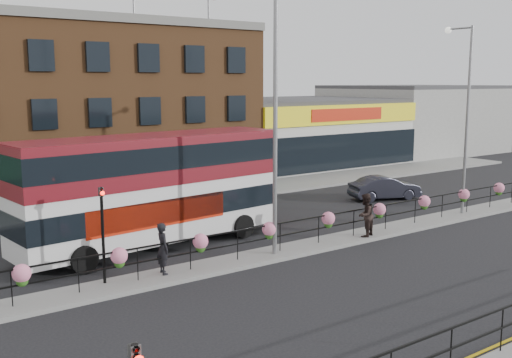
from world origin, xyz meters
TOP-DOWN VIEW (x-y plane):
  - ground at (0.00, 0.00)m, footprint 120.00×120.00m
  - north_pavement at (0.00, 12.00)m, footprint 60.00×4.00m
  - median at (0.00, 0.00)m, footprint 60.00×1.60m
  - brick_building at (-4.00, 19.96)m, footprint 25.00×12.21m
  - supermarket at (16.00, 19.90)m, footprint 15.00×12.25m
  - warehouse_east at (30.75, 20.00)m, footprint 14.50×12.00m
  - median_railing at (-0.00, 0.00)m, footprint 30.04×0.56m
  - south_railing at (-2.00, -10.10)m, footprint 20.04×0.05m
  - double_decker_bus at (-4.48, 3.82)m, footprint 11.55×3.82m
  - car at (10.68, 5.22)m, footprint 3.90×4.93m
  - pedestrian_a at (-5.99, 0.13)m, footprint 0.78×0.63m
  - pedestrian_b at (3.30, -0.38)m, footprint 1.34×1.27m
  - lamp_column_west at (-1.38, 0.12)m, footprint 0.38×1.86m
  - lamp_column_east at (10.63, 0.25)m, footprint 0.33×1.62m
  - traffic_light_median at (-8.00, 0.39)m, footprint 0.15×0.28m

SIDE VIEW (x-z plane):
  - ground at x=0.00m, z-range 0.00..0.00m
  - north_pavement at x=0.00m, z-range 0.00..0.15m
  - median at x=0.00m, z-range 0.00..0.15m
  - car at x=10.68m, z-range 0.00..1.34m
  - south_railing at x=-2.00m, z-range 0.40..1.52m
  - median_railing at x=0.00m, z-range 0.43..1.66m
  - pedestrian_a at x=-5.99m, z-range 0.15..1.94m
  - pedestrian_b at x=3.30m, z-range 0.15..2.01m
  - traffic_light_median at x=-8.00m, z-range 0.64..4.29m
  - supermarket at x=16.00m, z-range 0.00..5.30m
  - double_decker_bus at x=-4.48m, z-range 0.52..5.11m
  - warehouse_east at x=30.75m, z-range 0.00..6.30m
  - brick_building at x=-4.00m, z-range -0.02..10.28m
  - lamp_column_east at x=10.63m, z-range 1.00..10.22m
  - lamp_column_west at x=-1.38m, z-range 1.13..11.73m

